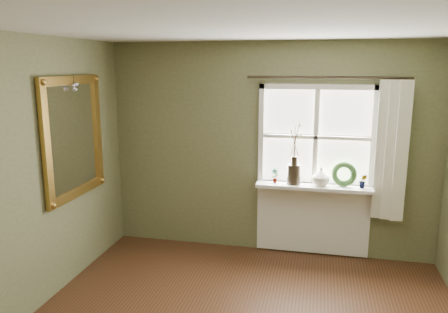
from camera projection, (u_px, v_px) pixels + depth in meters
name	position (u px, v px, depth m)	size (l,w,h in m)	color
ceiling	(234.00, 22.00, 2.93)	(4.50, 4.50, 0.00)	silver
wall_back	(270.00, 149.00, 5.39)	(4.00, 0.10, 2.60)	#666844
window_frame	(316.00, 137.00, 5.17)	(1.36, 0.06, 1.24)	white
window_sill	(313.00, 187.00, 5.18)	(1.36, 0.26, 0.04)	white
window_apron	(312.00, 219.00, 5.38)	(1.36, 0.04, 0.88)	white
dark_jug	(294.00, 174.00, 5.21)	(0.16, 0.16, 0.24)	black
cream_vase	(321.00, 176.00, 5.14)	(0.21, 0.21, 0.22)	silver
wreath	(344.00, 177.00, 5.12)	(0.29, 0.29, 0.07)	#2A4A20
potted_plant_left	(275.00, 176.00, 5.26)	(0.10, 0.06, 0.18)	#2A4A20
potted_plant_right	(363.00, 181.00, 5.04)	(0.09, 0.07, 0.17)	#2A4A20
curtain	(391.00, 151.00, 4.92)	(0.36, 0.12, 1.59)	silver
curtain_rod	(327.00, 77.00, 4.95)	(0.03, 0.03, 1.84)	black
gilt_mirror	(74.00, 137.00, 4.65)	(0.10, 1.09, 1.29)	white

